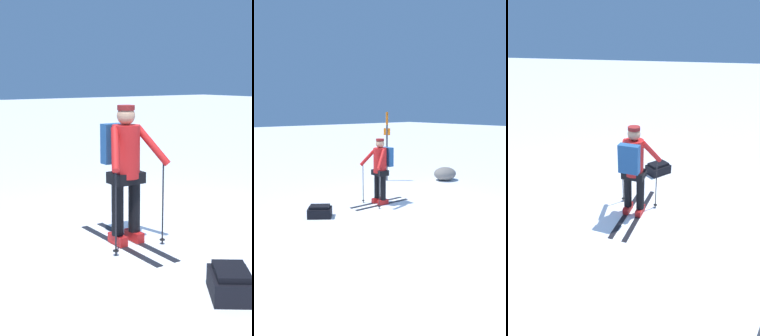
{
  "view_description": "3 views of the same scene",
  "coord_description": "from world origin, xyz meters",
  "views": [
    {
      "loc": [
        -4.67,
        3.93,
        2.04
      ],
      "look_at": [
        -0.08,
        0.68,
        0.96
      ],
      "focal_mm": 50.0,
      "sensor_mm": 36.0,
      "label": 1
    },
    {
      "loc": [
        -5.44,
        -5.79,
        2.48
      ],
      "look_at": [
        -0.08,
        0.68,
        0.96
      ],
      "focal_mm": 35.0,
      "sensor_mm": 36.0,
      "label": 2
    },
    {
      "loc": [
        3.92,
        2.02,
        3.02
      ],
      "look_at": [
        -0.08,
        0.68,
        0.96
      ],
      "focal_mm": 28.0,
      "sensor_mm": 36.0,
      "label": 3
    }
  ],
  "objects": [
    {
      "name": "skier",
      "position": [
        -0.06,
        0.68,
        1.0
      ],
      "size": [
        1.72,
        0.86,
        1.73
      ],
      "color": "black",
      "rests_on": "ground_plane"
    },
    {
      "name": "dropped_backpack",
      "position": [
        -1.86,
        0.72,
        0.13
      ],
      "size": [
        0.66,
        0.63,
        0.28
      ],
      "color": "black",
      "rests_on": "ground_plane"
    },
    {
      "name": "ground_plane",
      "position": [
        0.0,
        0.0,
        0.0
      ],
      "size": [
        80.0,
        80.0,
        0.0
      ],
      "primitive_type": "plane",
      "color": "white"
    }
  ]
}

